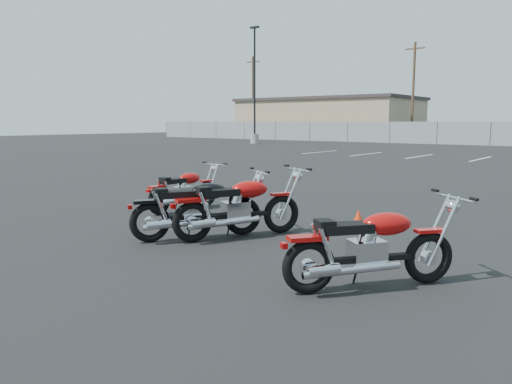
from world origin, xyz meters
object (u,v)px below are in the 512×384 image
Objects in this scene: motorcycle_second_black at (197,208)px; motorcycle_third_red at (238,207)px; motorcycle_front_red at (184,190)px; motorcycle_rear_red at (371,247)px.

motorcycle_third_red is at bearing 43.91° from motorcycle_second_black.
motorcycle_third_red reaches higher than motorcycle_front_red.
motorcycle_third_red is at bearing -26.01° from motorcycle_front_red.
motorcycle_second_black is at bearing -39.51° from motorcycle_front_red.
motorcycle_third_red is 1.14× the size of motorcycle_rear_red.
motorcycle_rear_red is (3.13, -0.54, -0.02)m from motorcycle_second_black.
motorcycle_third_red reaches higher than motorcycle_second_black.
motorcycle_rear_red is (5.11, -2.17, 0.04)m from motorcycle_front_red.
motorcycle_second_black is at bearing -136.09° from motorcycle_third_red.
motorcycle_second_black is at bearing 170.24° from motorcycle_rear_red.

